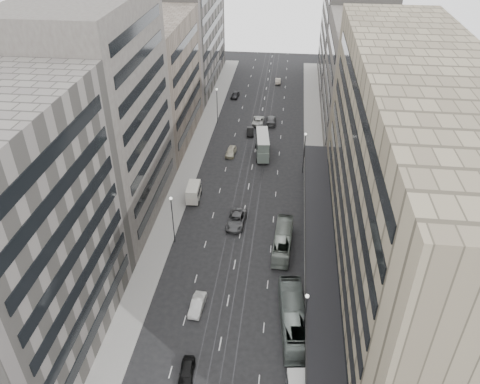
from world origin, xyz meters
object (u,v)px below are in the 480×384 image
at_px(panel_van, 193,192).
at_px(sedan_2, 236,220).
at_px(bus_near, 293,318).
at_px(double_decker, 262,145).
at_px(sedan_1, 197,305).
at_px(bus_far, 283,240).
at_px(sedan_0, 187,371).

height_order(panel_van, sedan_2, panel_van).
height_order(bus_near, double_decker, double_decker).
distance_m(double_decker, sedan_1, 42.09).
distance_m(bus_far, sedan_0, 25.08).
xyz_separation_m(bus_near, double_decker, (-6.91, 43.38, 0.75)).
xyz_separation_m(bus_near, bus_far, (-1.78, 14.95, -0.24)).
height_order(bus_near, sedan_0, bus_near).
xyz_separation_m(double_decker, sedan_0, (-4.64, -51.51, -1.77)).
relative_size(bus_far, sedan_0, 2.64).
height_order(sedan_0, sedan_1, sedan_1).
height_order(bus_near, sedan_1, bus_near).
bearing_deg(panel_van, bus_near, -58.64).
bearing_deg(sedan_1, sedan_0, -82.20).
distance_m(bus_far, sedan_2, 9.21).
relative_size(sedan_0, sedan_2, 0.67).
distance_m(bus_near, panel_van, 31.52).
height_order(double_decker, sedan_2, double_decker).
bearing_deg(sedan_1, bus_far, 55.73).
height_order(bus_near, sedan_2, bus_near).
distance_m(bus_far, panel_van, 19.36).
xyz_separation_m(bus_near, sedan_1, (-12.22, 1.66, -0.98)).
height_order(bus_far, sedan_0, bus_far).
xyz_separation_m(bus_far, double_decker, (-5.13, 28.43, 0.99)).
height_order(double_decker, sedan_1, double_decker).
bearing_deg(bus_near, sedan_1, -13.71).
xyz_separation_m(sedan_0, sedan_1, (-0.67, 9.79, 0.04)).
bearing_deg(sedan_2, double_decker, 87.82).
distance_m(bus_near, double_decker, 43.93).
xyz_separation_m(double_decker, panel_van, (-10.64, -17.19, -0.87)).
relative_size(bus_far, panel_van, 2.26).
relative_size(bus_near, bus_far, 1.17).
bearing_deg(double_decker, panel_van, -128.44).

